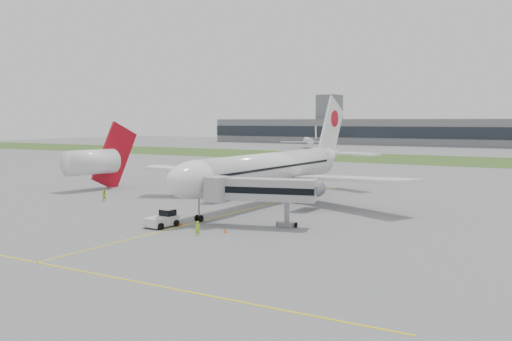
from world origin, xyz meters
The scene contains 14 objects.
ground centered at (0.00, 0.00, 0.00)m, with size 600.00×600.00×0.00m, color gray.
apron_markings centered at (0.00, -5.00, 0.00)m, with size 70.00×70.00×0.04m, color yellow, non-canonical shape.
grass_strip centered at (0.00, 120.00, 0.01)m, with size 600.00×50.00×0.02m, color #335620.
terminal_building centered at (0.00, 229.87, 7.00)m, with size 320.00×22.30×14.00m.
control_tower centered at (-90.00, 232.00, 0.00)m, with size 12.00×12.00×56.00m, color slate, non-canonical shape.
airliner centered at (0.00, 4.87, 5.66)m, with size 48.13×53.95×17.88m.
pushback_tug centered at (-1.78, -20.01, 0.95)m, with size 3.02×4.22×2.07m.
jet_bridge centered at (8.32, -13.92, 4.56)m, with size 12.99×7.04×6.17m.
safety_cone_left centered at (-0.50, -18.11, 0.27)m, with size 0.39×0.39×0.53m, color #FE570D.
safety_cone_right centered at (7.02, -19.27, 0.29)m, with size 0.42×0.42×0.58m, color #FE570D.
ground_crew_near centered at (5.23, -22.33, 0.85)m, with size 0.62×0.41×1.70m, color #A0F328.
ground_crew_far centered at (-24.48, -7.72, 0.96)m, with size 0.94×0.73×1.92m, color #AADB24.
neighbor_aircraft centered at (-37.55, 2.53, 5.44)m, with size 6.10×16.96×13.72m.
distant_aircraft_left centered at (-74.87, 173.09, 0.00)m, with size 26.89×23.73×10.28m, color white, non-canonical shape.
Camera 1 is at (44.01, -73.95, 13.09)m, focal length 40.00 mm.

